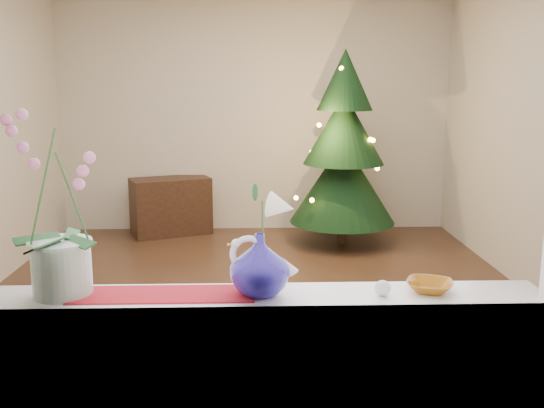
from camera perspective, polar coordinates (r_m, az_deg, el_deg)
The scene contains 14 objects.
ground at distance 4.90m, azimuth -1.38°, elevation -9.17°, with size 5.00×5.00×0.00m, color #372316.
wall_back at distance 7.10m, azimuth -1.61°, elevation 8.38°, with size 4.50×0.10×2.70m, color beige.
wall_front at distance 2.12m, azimuth -0.95°, elevation 1.32°, with size 4.50×0.10×2.70m, color beige.
windowsill at distance 2.37m, azimuth -0.97°, elevation -8.91°, with size 2.20×0.26×0.04m, color white.
window_frame at distance 2.12m, azimuth -1.00°, elevation 10.81°, with size 2.22×0.06×1.60m, color white, non-canonical shape.
runner at distance 2.39m, azimuth -10.24°, elevation -8.36°, with size 0.70×0.20×0.01m, color maroon.
orchid_pot at distance 2.40m, azimuth -19.57°, elevation -0.06°, with size 0.24×0.24×0.71m, color white, non-canonical shape.
swan at distance 2.32m, azimuth -0.85°, elevation -5.94°, with size 0.26×0.12×0.22m, color silver, non-canonical shape.
blue_vase at distance 2.31m, azimuth -1.17°, elevation -5.27°, with size 0.26×0.26×0.28m, color navy.
lily at distance 2.26m, azimuth -1.19°, elevation 0.61°, with size 0.15×0.09×0.21m, color white, non-canonical shape.
paperweight at distance 2.37m, azimuth 10.38°, elevation -7.80°, with size 0.06×0.06×0.06m, color silver.
amber_dish at distance 2.46m, azimuth 14.62°, elevation -7.56°, with size 0.15×0.15×0.04m, color #8C520E.
xmas_tree at distance 6.48m, azimuth 6.75°, elevation 5.21°, with size 1.13×1.13×2.07m, color black, non-canonical shape.
side_table at distance 7.04m, azimuth -9.50°, elevation -0.20°, with size 0.87×0.43×0.65m, color black.
Camera 1 is at (-0.03, -4.59, 1.72)m, focal length 40.00 mm.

